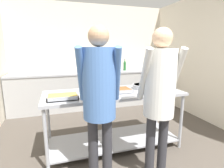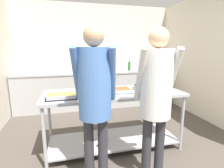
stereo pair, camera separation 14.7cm
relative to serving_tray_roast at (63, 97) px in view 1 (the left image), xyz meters
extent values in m
cube|color=beige|center=(0.86, 2.53, 0.42)|extent=(4.22, 0.06, 2.65)
cube|color=beige|center=(2.93, 0.66, 0.42)|extent=(0.06, 3.86, 2.65)
cube|color=#A8A8A8|center=(0.86, 2.16, -0.46)|extent=(4.06, 0.62, 0.89)
cube|color=#9EA0A8|center=(0.86, 2.16, 0.00)|extent=(4.06, 0.65, 0.04)
cube|color=black|center=(1.27, 2.16, 0.01)|extent=(0.45, 0.38, 0.02)
cube|color=#9EA0A8|center=(0.74, 0.14, -0.05)|extent=(2.03, 0.77, 0.04)
cube|color=#9EA0A8|center=(0.74, 0.14, -0.79)|extent=(1.95, 0.69, 0.02)
cylinder|color=#9EA0A8|center=(-0.23, -0.19, -0.49)|extent=(0.04, 0.04, 0.84)
cylinder|color=#9EA0A8|center=(1.70, -0.19, -0.49)|extent=(0.04, 0.04, 0.84)
cylinder|color=#9EA0A8|center=(-0.23, 0.48, -0.49)|extent=(0.04, 0.04, 0.84)
cylinder|color=#9EA0A8|center=(1.70, 0.48, -0.49)|extent=(0.04, 0.04, 0.84)
cube|color=#9EA0A8|center=(0.00, 0.00, -0.02)|extent=(0.38, 0.26, 0.01)
cube|color=gold|center=(0.00, 0.00, 0.01)|extent=(0.36, 0.24, 0.04)
cube|color=#9EA0A8|center=(0.00, -0.13, 0.00)|extent=(0.38, 0.01, 0.05)
cube|color=#9EA0A8|center=(0.00, 0.13, 0.00)|extent=(0.38, 0.01, 0.05)
cube|color=#9EA0A8|center=(-0.18, 0.00, 0.00)|extent=(0.01, 0.26, 0.05)
cube|color=#9EA0A8|center=(0.18, 0.00, 0.00)|extent=(0.01, 0.26, 0.05)
cylinder|color=white|center=(0.36, -0.08, -0.02)|extent=(0.26, 0.26, 0.01)
cylinder|color=white|center=(0.36, -0.08, -0.01)|extent=(0.26, 0.26, 0.01)
cylinder|color=white|center=(0.36, -0.08, 0.00)|extent=(0.25, 0.25, 0.01)
cylinder|color=white|center=(0.36, -0.08, 0.02)|extent=(0.25, 0.25, 0.01)
cylinder|color=white|center=(0.36, -0.08, 0.03)|extent=(0.25, 0.25, 0.01)
cube|color=#9EA0A8|center=(0.75, 0.11, -0.02)|extent=(0.46, 0.28, 0.01)
cube|color=brown|center=(0.75, 0.11, 0.01)|extent=(0.43, 0.26, 0.04)
cube|color=#9EA0A8|center=(0.75, -0.02, 0.00)|extent=(0.46, 0.01, 0.05)
cube|color=#9EA0A8|center=(0.75, 0.25, 0.00)|extent=(0.46, 0.01, 0.05)
cube|color=#9EA0A8|center=(0.53, 0.11, 0.00)|extent=(0.01, 0.28, 0.05)
cube|color=#9EA0A8|center=(0.97, 0.11, 0.00)|extent=(0.01, 0.28, 0.05)
cylinder|color=#9EA0A8|center=(1.23, 0.22, 0.01)|extent=(0.29, 0.29, 0.07)
cylinder|color=brown|center=(1.23, 0.22, 0.04)|extent=(0.25, 0.25, 0.01)
cylinder|color=black|center=(1.44, 0.22, 0.04)|extent=(0.14, 0.02, 0.02)
cylinder|color=silver|center=(1.57, 0.36, 0.00)|extent=(0.19, 0.19, 0.05)
sphere|color=#2D702D|center=(1.59, 0.36, 0.04)|extent=(0.06, 0.06, 0.06)
sphere|color=#2D702D|center=(1.56, 0.37, 0.04)|extent=(0.05, 0.05, 0.05)
sphere|color=#2D702D|center=(1.56, 0.33, 0.04)|extent=(0.05, 0.05, 0.05)
cylinder|color=#2D2D33|center=(0.92, -0.64, -0.51)|extent=(0.11, 0.11, 0.79)
cylinder|color=#2D2D33|center=(1.07, -0.66, -0.51)|extent=(0.11, 0.11, 0.79)
cylinder|color=silver|center=(0.82, -0.62, 0.33)|extent=(0.12, 0.33, 0.59)
cylinder|color=silver|center=(1.17, -0.68, 0.33)|extent=(0.12, 0.33, 0.59)
cylinder|color=silver|center=(1.00, -0.65, 0.25)|extent=(0.33, 0.33, 0.73)
sphere|color=tan|center=(1.00, -0.65, 0.72)|extent=(0.21, 0.21, 0.21)
cylinder|color=#2D2D33|center=(0.28, -0.51, -0.51)|extent=(0.11, 0.11, 0.80)
cylinder|color=#2D2D33|center=(0.43, -0.55, -0.51)|extent=(0.11, 0.11, 0.80)
cylinder|color=#4770B2|center=(0.18, -0.48, 0.34)|extent=(0.15, 0.33, 0.60)
cylinder|color=#4770B2|center=(0.53, -0.57, 0.34)|extent=(0.15, 0.33, 0.60)
cylinder|color=#4770B2|center=(0.36, -0.53, 0.26)|extent=(0.34, 0.34, 0.74)
sphere|color=tan|center=(0.36, -0.53, 0.73)|extent=(0.21, 0.21, 0.21)
cylinder|color=#23602D|center=(1.70, 2.17, 0.12)|extent=(0.07, 0.07, 0.21)
cone|color=#23602D|center=(1.70, 2.17, 0.27)|extent=(0.07, 0.07, 0.08)
cylinder|color=black|center=(1.70, 2.17, 0.32)|extent=(0.03, 0.03, 0.02)
camera|label=1|loc=(-0.04, -2.24, 0.61)|focal=28.00mm
camera|label=2|loc=(0.10, -2.28, 0.61)|focal=28.00mm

